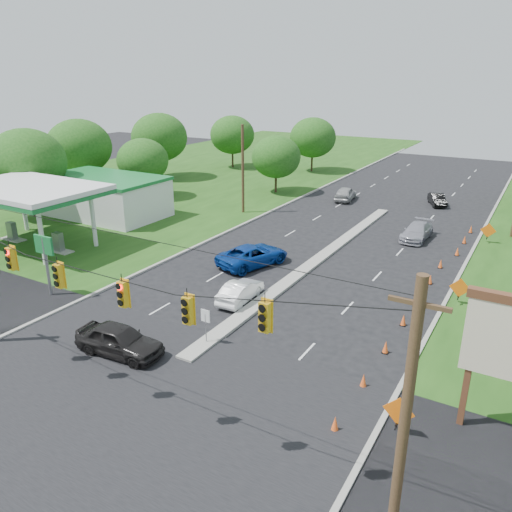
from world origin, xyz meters
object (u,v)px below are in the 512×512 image
Objects in this scene: gas_station at (94,195)px; black_sedan at (119,340)px; white_sedan at (240,291)px; blue_pickup at (253,255)px.

gas_station is 26.79m from black_sedan.
black_sedan is 1.18× the size of white_sedan.
black_sedan is 0.83× the size of blue_pickup.
gas_station is 24.03m from white_sedan.
black_sedan is (20.37, -17.30, -1.76)m from gas_station.
black_sedan reaches higher than white_sedan.
gas_station is 4.11× the size of black_sedan.
black_sedan reaches higher than blue_pickup.
white_sedan is 0.70× the size of blue_pickup.
black_sedan is at bearing -40.34° from gas_station.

